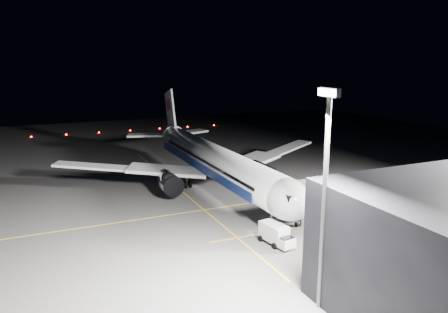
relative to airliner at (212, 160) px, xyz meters
name	(u,v)px	position (x,y,z in m)	size (l,w,h in m)	color
ground	(215,189)	(1.08, 0.00, -5.16)	(200.00, 200.00, 0.00)	#4C4C4F
guide_line_main	(238,205)	(11.08, 0.00, -5.16)	(0.25, 80.00, 0.01)	gold
guide_line_cross	(183,193)	(1.08, -6.00, -5.16)	(70.00, 0.25, 0.01)	gold
guide_line_side	(335,220)	(23.08, 10.00, -5.16)	(0.25, 40.00, 0.01)	gold
airliner	(212,160)	(0.00, 0.00, 0.00)	(61.48, 54.22, 16.64)	silver
jet_bridge	(380,184)	(23.08, 18.06, -0.58)	(3.60, 34.40, 6.30)	#B2B2B7
floodlight_mast_south	(325,182)	(41.08, -6.01, 7.21)	(2.40, 0.67, 20.70)	#59595E
taxiway_lights	(130,130)	(-70.92, 0.00, -4.94)	(0.44, 60.44, 0.44)	#FF140A
service_truck	(276,234)	(27.05, -2.40, -3.76)	(5.40, 2.88, 2.63)	silver
baggage_tug	(269,173)	(-2.14, 13.18, -4.36)	(2.89, 2.62, 1.73)	black
safety_cone_a	(235,185)	(1.49, 4.00, -4.84)	(0.43, 0.43, 0.65)	#F5590A
safety_cone_b	(242,187)	(3.01, 4.60, -4.82)	(0.45, 0.45, 0.68)	#F5590A
safety_cone_c	(240,179)	(-1.86, 6.66, -4.85)	(0.42, 0.42, 0.64)	#F5590A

